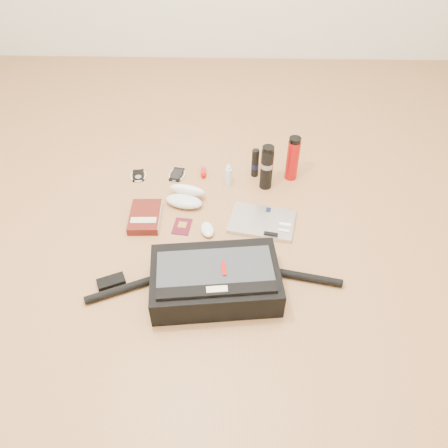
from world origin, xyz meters
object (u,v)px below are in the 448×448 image
(laptop, at_px, (262,222))
(book, at_px, (145,217))
(thermos_black, at_px, (267,167))
(messenger_bag, at_px, (215,280))
(thermos_red, at_px, (293,159))

(laptop, xyz_separation_m, book, (-0.56, 0.01, 0.01))
(book, height_order, thermos_black, thermos_black)
(messenger_bag, height_order, book, messenger_bag)
(book, bearing_deg, messenger_bag, -51.58)
(laptop, bearing_deg, messenger_bag, -106.15)
(thermos_black, bearing_deg, book, -155.15)
(messenger_bag, xyz_separation_m, thermos_black, (0.24, 0.68, 0.06))
(laptop, distance_m, thermos_red, 0.41)
(book, bearing_deg, thermos_black, 22.97)
(messenger_bag, distance_m, thermos_black, 0.72)
(laptop, distance_m, thermos_black, 0.30)
(messenger_bag, relative_size, book, 4.70)
(messenger_bag, bearing_deg, laptop, 56.20)
(laptop, height_order, thermos_red, thermos_red)
(messenger_bag, height_order, thermos_black, thermos_black)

